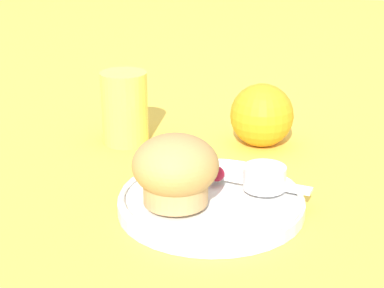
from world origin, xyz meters
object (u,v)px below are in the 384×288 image
at_px(butter_knife, 236,178).
at_px(juice_glass, 125,108).
at_px(muffin, 175,170).
at_px(orange_fruit, 262,115).

relative_size(butter_knife, juice_glass, 1.74).
distance_m(muffin, butter_knife, 0.09).
height_order(muffin, orange_fruit, muffin).
bearing_deg(orange_fruit, butter_knife, -92.93).
height_order(muffin, juice_glass, juice_glass).
bearing_deg(butter_knife, muffin, -116.13).
bearing_deg(orange_fruit, juice_glass, -171.00).
height_order(orange_fruit, juice_glass, juice_glass).
distance_m(orange_fruit, juice_glass, 0.18).
height_order(butter_knife, juice_glass, juice_glass).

